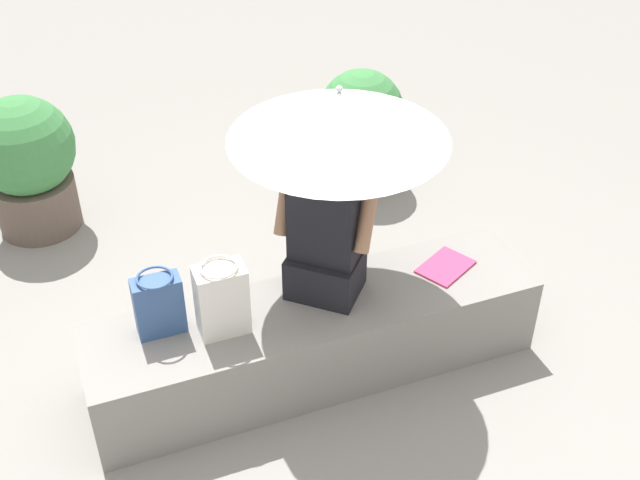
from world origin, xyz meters
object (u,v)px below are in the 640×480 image
at_px(handbag_black, 159,305).
at_px(magazine, 445,267).
at_px(tote_bag_canvas, 222,299).
at_px(parasol, 339,116).
at_px(person_seated, 325,227).
at_px(planter_near, 27,162).
at_px(planter_far, 361,126).

height_order(handbag_black, magazine, handbag_black).
bearing_deg(tote_bag_canvas, magazine, 1.89).
bearing_deg(parasol, tote_bag_canvas, -168.55).
distance_m(person_seated, magazine, 0.75).
relative_size(handbag_black, planter_near, 0.36).
distance_m(parasol, tote_bag_canvas, 0.98).
height_order(parasol, planter_far, parasol).
distance_m(planter_near, planter_far, 2.14).
distance_m(parasol, magazine, 1.10).
distance_m(person_seated, planter_far, 1.79).
relative_size(handbag_black, magazine, 1.15).
height_order(handbag_black, planter_near, planter_near).
bearing_deg(person_seated, handbag_black, 179.75).
bearing_deg(tote_bag_canvas, person_seated, 9.73).
relative_size(parasol, planter_far, 1.32).
bearing_deg(magazine, planter_near, 108.43).
bearing_deg(planter_far, parasol, -117.69).
xyz_separation_m(tote_bag_canvas, planter_near, (-0.73, 1.86, -0.15)).
relative_size(person_seated, magazine, 3.21).
xyz_separation_m(magazine, planter_far, (0.21, 1.58, -0.01)).
xyz_separation_m(handbag_black, magazine, (1.46, -0.06, -0.15)).
relative_size(parasol, magazine, 3.86).
bearing_deg(planter_far, person_seated, -119.32).
relative_size(person_seated, planter_near, 1.01).
bearing_deg(magazine, tote_bag_canvas, 153.84).
bearing_deg(handbag_black, planter_far, 42.26).
height_order(person_seated, planter_near, person_seated).
bearing_deg(person_seated, planter_far, 60.68).
distance_m(magazine, planter_far, 1.59).
height_order(parasol, magazine, parasol).
bearing_deg(handbag_black, person_seated, -0.25).
height_order(person_seated, planter_far, person_seated).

